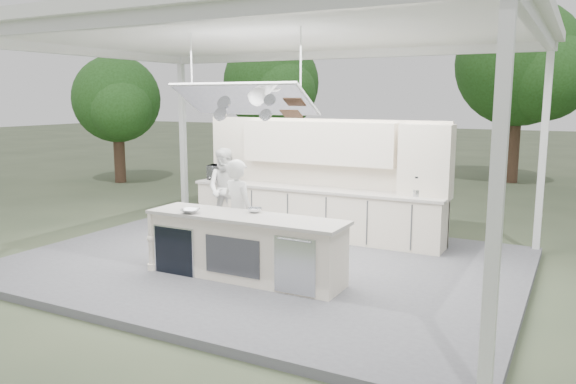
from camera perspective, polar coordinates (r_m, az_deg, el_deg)
The scene contains 12 objects.
ground at distance 9.35m, azimuth -2.39°, elevation -7.68°, with size 90.00×90.00×0.00m, color #505A3E.
stage_deck at distance 9.33m, azimuth -2.39°, elevation -7.33°, with size 8.00×6.00×0.12m, color slate.
tent at distance 8.97m, azimuth -2.58°, elevation 15.58°, with size 8.20×6.20×3.86m.
demo_island at distance 8.34m, azimuth -4.50°, elevation -5.57°, with size 3.10×0.79×0.95m.
back_counter at distance 10.83m, azimuth 2.64°, elevation -2.01°, with size 5.08×0.72×0.95m.
back_wall_unit at distance 10.70m, azimuth 5.32°, elevation 3.10°, with size 5.05×0.48×2.25m.
tree_cluster at distance 18.10m, azimuth 13.07°, elevation 10.95°, with size 19.55×9.40×5.85m.
head_chef at distance 8.99m, azimuth -5.07°, elevation -2.03°, with size 0.62×0.41×1.70m, color silver.
sous_chef at distance 11.34m, azimuth -6.29°, elevation 0.27°, with size 0.81×0.63×1.66m, color white.
toaster_oven at distance 11.86m, azimuth -6.71°, elevation 2.01°, with size 0.56×0.38×0.31m, color #B9BAC0.
bowl_large at distance 8.48m, azimuth -9.91°, elevation -1.92°, with size 0.27×0.27×0.07m, color #B0B2B7.
bowl_small at distance 8.43m, azimuth -3.40°, elevation -1.85°, with size 0.22×0.22×0.07m, color silver.
Camera 1 is at (4.49, -7.72, 2.77)m, focal length 35.00 mm.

